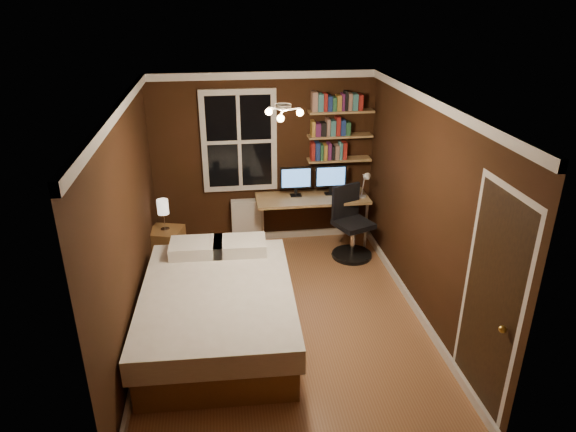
{
  "coord_description": "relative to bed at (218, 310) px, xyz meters",
  "views": [
    {
      "loc": [
        -0.62,
        -4.99,
        3.49
      ],
      "look_at": [
        0.12,
        0.45,
        1.08
      ],
      "focal_mm": 32.0,
      "sensor_mm": 36.0,
      "label": 1
    }
  ],
  "objects": [
    {
      "name": "wall_right",
      "position": [
        2.34,
        0.25,
        0.93
      ],
      "size": [
        0.04,
        4.2,
        2.5
      ],
      "primitive_type": "cube",
      "color": "black",
      "rests_on": "ground"
    },
    {
      "name": "office_chair",
      "position": [
        1.88,
        1.62,
        0.07
      ],
      "size": [
        0.6,
        0.6,
        1.03
      ],
      "rotation": [
        0.0,
        0.0,
        0.39
      ],
      "color": "black",
      "rests_on": "ground"
    },
    {
      "name": "desk_lamp",
      "position": [
        2.11,
        1.84,
        0.67
      ],
      "size": [
        0.14,
        0.32,
        0.44
      ],
      "primitive_type": null,
      "color": "silver",
      "rests_on": "desk"
    },
    {
      "name": "nightstand",
      "position": [
        -0.68,
        1.71,
        -0.06
      ],
      "size": [
        0.52,
        0.52,
        0.53
      ],
      "primitive_type": "cube",
      "rotation": [
        0.0,
        0.0,
        -0.27
      ],
      "color": "brown",
      "rests_on": "ground"
    },
    {
      "name": "monitor_left",
      "position": [
        1.17,
        2.11,
        0.66
      ],
      "size": [
        0.46,
        0.12,
        0.44
      ],
      "primitive_type": null,
      "color": "black",
      "rests_on": "desk"
    },
    {
      "name": "bookshelf_lower",
      "position": [
        1.82,
        2.23,
        0.93
      ],
      "size": [
        0.92,
        0.22,
        0.03
      ],
      "primitive_type": "cube",
      "color": "#9B7A4B",
      "rests_on": "wall_back"
    },
    {
      "name": "wall_back",
      "position": [
        0.74,
        2.35,
        0.93
      ],
      "size": [
        3.2,
        0.04,
        2.5
      ],
      "primitive_type": "cube",
      "color": "black",
      "rests_on": "ground"
    },
    {
      "name": "bookshelf_middle",
      "position": [
        1.82,
        2.23,
        1.28
      ],
      "size": [
        0.92,
        0.22,
        0.03
      ],
      "primitive_type": "cube",
      "color": "#9B7A4B",
      "rests_on": "wall_back"
    },
    {
      "name": "books_row_lower",
      "position": [
        1.82,
        2.23,
        1.06
      ],
      "size": [
        0.54,
        0.16,
        0.23
      ],
      "primitive_type": null,
      "color": "maroon",
      "rests_on": "bookshelf_lower"
    },
    {
      "name": "bedside_lamp",
      "position": [
        -0.68,
        1.71,
        0.42
      ],
      "size": [
        0.15,
        0.15,
        0.44
      ],
      "primitive_type": null,
      "color": "white",
      "rests_on": "nightstand"
    },
    {
      "name": "wall_left",
      "position": [
        -0.86,
        0.25,
        0.93
      ],
      "size": [
        0.04,
        4.2,
        2.5
      ],
      "primitive_type": "cube",
      "color": "black",
      "rests_on": "ground"
    },
    {
      "name": "door",
      "position": [
        2.33,
        -1.3,
        0.7
      ],
      "size": [
        0.03,
        0.82,
        2.05
      ],
      "primitive_type": null,
      "color": "black",
      "rests_on": "ground"
    },
    {
      "name": "bed",
      "position": [
        0.0,
        0.0,
        0.0
      ],
      "size": [
        1.67,
        2.27,
        0.75
      ],
      "rotation": [
        0.0,
        0.0,
        -0.03
      ],
      "color": "brown",
      "rests_on": "ground"
    },
    {
      "name": "ceiling_fixture",
      "position": [
        0.74,
        0.15,
        2.08
      ],
      "size": [
        0.44,
        0.44,
        0.18
      ],
      "primitive_type": null,
      "color": "beige",
      "rests_on": "ceiling"
    },
    {
      "name": "books_row_middle",
      "position": [
        1.82,
        2.23,
        1.41
      ],
      "size": [
        0.48,
        0.16,
        0.23
      ],
      "primitive_type": null,
      "color": "navy",
      "rests_on": "bookshelf_middle"
    },
    {
      "name": "window",
      "position": [
        0.39,
        2.31,
        1.23
      ],
      "size": [
        1.06,
        0.06,
        1.46
      ],
      "primitive_type": "cube",
      "color": "silver",
      "rests_on": "wall_back"
    },
    {
      "name": "radiator",
      "position": [
        0.45,
        2.23,
        0.02
      ],
      "size": [
        0.45,
        0.16,
        0.68
      ],
      "primitive_type": "cube",
      "color": "silver",
      "rests_on": "ground"
    },
    {
      "name": "floor",
      "position": [
        0.74,
        0.25,
        -0.32
      ],
      "size": [
        4.2,
        4.2,
        0.0
      ],
      "primitive_type": "plane",
      "color": "brown",
      "rests_on": "ground"
    },
    {
      "name": "books_row_upper",
      "position": [
        1.82,
        2.23,
        1.76
      ],
      "size": [
        0.66,
        0.16,
        0.23
      ],
      "primitive_type": null,
      "color": "#285D38",
      "rests_on": "bookshelf_upper"
    },
    {
      "name": "desk",
      "position": [
        1.39,
        2.03,
        0.38
      ],
      "size": [
        1.62,
        0.61,
        0.77
      ],
      "color": "#9B7A4B",
      "rests_on": "ground"
    },
    {
      "name": "door_knob",
      "position": [
        2.29,
        -1.6,
        0.68
      ],
      "size": [
        0.06,
        0.06,
        0.06
      ],
      "primitive_type": "sphere",
      "color": "gold",
      "rests_on": "door"
    },
    {
      "name": "ceiling",
      "position": [
        0.74,
        0.25,
        2.18
      ],
      "size": [
        3.2,
        4.2,
        0.02
      ],
      "primitive_type": "cube",
      "color": "white",
      "rests_on": "wall_back"
    },
    {
      "name": "bookshelf_upper",
      "position": [
        1.82,
        2.23,
        1.63
      ],
      "size": [
        0.92,
        0.22,
        0.03
      ],
      "primitive_type": "cube",
      "color": "#9B7A4B",
      "rests_on": "wall_back"
    },
    {
      "name": "monitor_right",
      "position": [
        1.67,
        2.11,
        0.66
      ],
      "size": [
        0.46,
        0.12,
        0.44
      ],
      "primitive_type": null,
      "color": "black",
      "rests_on": "desk"
    }
  ]
}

